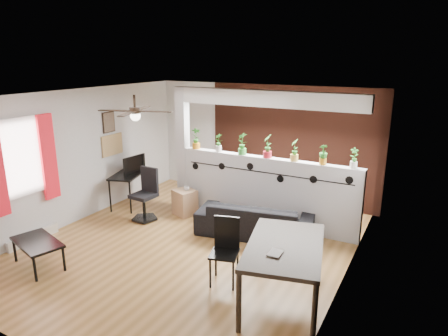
{
  "coord_description": "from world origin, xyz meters",
  "views": [
    {
      "loc": [
        3.54,
        -5.32,
        3.2
      ],
      "look_at": [
        0.36,
        0.6,
        1.31
      ],
      "focal_mm": 32.0,
      "sensor_mm": 36.0,
      "label": 1
    }
  ],
  "objects_px": {
    "potted_plant_3": "(268,145)",
    "folding_chair": "(226,244)",
    "cube_shelf": "(185,202)",
    "ceiling_fan": "(135,113)",
    "office_chair": "(146,198)",
    "dining_table": "(285,251)",
    "sofa": "(255,219)",
    "potted_plant_1": "(219,142)",
    "computer_desk": "(128,176)",
    "potted_plant_5": "(323,154)",
    "potted_plant_2": "(242,143)",
    "cup": "(187,188)",
    "potted_plant_6": "(354,157)",
    "coffee_table": "(37,244)",
    "potted_plant_4": "(295,149)",
    "potted_plant_0": "(196,138)"
  },
  "relations": [
    {
      "from": "cube_shelf",
      "to": "computer_desk",
      "type": "xyz_separation_m",
      "value": [
        -1.38,
        -0.13,
        0.4
      ]
    },
    {
      "from": "potted_plant_3",
      "to": "potted_plant_6",
      "type": "distance_m",
      "value": 1.58
    },
    {
      "from": "ceiling_fan",
      "to": "folding_chair",
      "type": "height_order",
      "value": "ceiling_fan"
    },
    {
      "from": "office_chair",
      "to": "ceiling_fan",
      "type": "bearing_deg",
      "value": -55.0
    },
    {
      "from": "potted_plant_5",
      "to": "potted_plant_2",
      "type": "bearing_deg",
      "value": -180.0
    },
    {
      "from": "sofa",
      "to": "cup",
      "type": "xyz_separation_m",
      "value": [
        -1.63,
        0.2,
        0.28
      ]
    },
    {
      "from": "folding_chair",
      "to": "office_chair",
      "type": "bearing_deg",
      "value": 153.2
    },
    {
      "from": "computer_desk",
      "to": "cube_shelf",
      "type": "bearing_deg",
      "value": 5.38
    },
    {
      "from": "potted_plant_5",
      "to": "potted_plant_4",
      "type": "bearing_deg",
      "value": -180.0
    },
    {
      "from": "potted_plant_4",
      "to": "sofa",
      "type": "relative_size",
      "value": 0.2
    },
    {
      "from": "potted_plant_0",
      "to": "sofa",
      "type": "distance_m",
      "value": 2.12
    },
    {
      "from": "potted_plant_3",
      "to": "dining_table",
      "type": "relative_size",
      "value": 0.26
    },
    {
      "from": "cube_shelf",
      "to": "ceiling_fan",
      "type": "bearing_deg",
      "value": -65.98
    },
    {
      "from": "ceiling_fan",
      "to": "cup",
      "type": "distance_m",
      "value": 2.27
    },
    {
      "from": "potted_plant_3",
      "to": "folding_chair",
      "type": "distance_m",
      "value": 2.42
    },
    {
      "from": "potted_plant_5",
      "to": "cube_shelf",
      "type": "relative_size",
      "value": 0.69
    },
    {
      "from": "potted_plant_0",
      "to": "coffee_table",
      "type": "bearing_deg",
      "value": -105.98
    },
    {
      "from": "office_chair",
      "to": "coffee_table",
      "type": "bearing_deg",
      "value": -97.23
    },
    {
      "from": "computer_desk",
      "to": "potted_plant_4",
      "type": "bearing_deg",
      "value": 7.48
    },
    {
      "from": "sofa",
      "to": "computer_desk",
      "type": "distance_m",
      "value": 3.09
    },
    {
      "from": "ceiling_fan",
      "to": "potted_plant_5",
      "type": "bearing_deg",
      "value": 34.15
    },
    {
      "from": "cube_shelf",
      "to": "dining_table",
      "type": "distance_m",
      "value": 3.53
    },
    {
      "from": "cup",
      "to": "folding_chair",
      "type": "relative_size",
      "value": 0.12
    },
    {
      "from": "sofa",
      "to": "cube_shelf",
      "type": "distance_m",
      "value": 1.7
    },
    {
      "from": "cube_shelf",
      "to": "dining_table",
      "type": "height_order",
      "value": "dining_table"
    },
    {
      "from": "ceiling_fan",
      "to": "coffee_table",
      "type": "height_order",
      "value": "ceiling_fan"
    },
    {
      "from": "potted_plant_0",
      "to": "potted_plant_4",
      "type": "xyz_separation_m",
      "value": [
        2.11,
        0.0,
        -0.02
      ]
    },
    {
      "from": "sofa",
      "to": "potted_plant_6",
      "type": "bearing_deg",
      "value": -171.54
    },
    {
      "from": "potted_plant_5",
      "to": "office_chair",
      "type": "distance_m",
      "value": 3.56
    },
    {
      "from": "office_chair",
      "to": "dining_table",
      "type": "relative_size",
      "value": 0.6
    },
    {
      "from": "potted_plant_0",
      "to": "coffee_table",
      "type": "relative_size",
      "value": 0.43
    },
    {
      "from": "cube_shelf",
      "to": "cup",
      "type": "bearing_deg",
      "value": 21.21
    },
    {
      "from": "coffee_table",
      "to": "potted_plant_2",
      "type": "bearing_deg",
      "value": 58.47
    },
    {
      "from": "ceiling_fan",
      "to": "dining_table",
      "type": "distance_m",
      "value": 3.25
    },
    {
      "from": "office_chair",
      "to": "coffee_table",
      "type": "height_order",
      "value": "office_chair"
    },
    {
      "from": "potted_plant_5",
      "to": "dining_table",
      "type": "distance_m",
      "value": 2.45
    },
    {
      "from": "potted_plant_6",
      "to": "coffee_table",
      "type": "xyz_separation_m",
      "value": [
        -4.08,
        -3.22,
        -1.16
      ]
    },
    {
      "from": "potted_plant_1",
      "to": "cup",
      "type": "xyz_separation_m",
      "value": [
        -0.57,
        -0.34,
        -0.97
      ]
    },
    {
      "from": "cube_shelf",
      "to": "potted_plant_5",
      "type": "bearing_deg",
      "value": 28.32
    },
    {
      "from": "dining_table",
      "to": "office_chair",
      "type": "bearing_deg",
      "value": 157.9
    },
    {
      "from": "potted_plant_4",
      "to": "computer_desk",
      "type": "height_order",
      "value": "potted_plant_4"
    },
    {
      "from": "sofa",
      "to": "coffee_table",
      "type": "height_order",
      "value": "sofa"
    },
    {
      "from": "potted_plant_5",
      "to": "cup",
      "type": "bearing_deg",
      "value": -172.76
    },
    {
      "from": "potted_plant_1",
      "to": "computer_desk",
      "type": "height_order",
      "value": "potted_plant_1"
    },
    {
      "from": "potted_plant_0",
      "to": "potted_plant_3",
      "type": "height_order",
      "value": "potted_plant_3"
    },
    {
      "from": "potted_plant_2",
      "to": "cube_shelf",
      "type": "bearing_deg",
      "value": -163.46
    },
    {
      "from": "sofa",
      "to": "cube_shelf",
      "type": "relative_size",
      "value": 3.81
    },
    {
      "from": "ceiling_fan",
      "to": "folding_chair",
      "type": "distance_m",
      "value": 2.58
    },
    {
      "from": "cup",
      "to": "folding_chair",
      "type": "bearing_deg",
      "value": -44.2
    },
    {
      "from": "potted_plant_6",
      "to": "potted_plant_2",
      "type": "bearing_deg",
      "value": 180.0
    }
  ]
}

